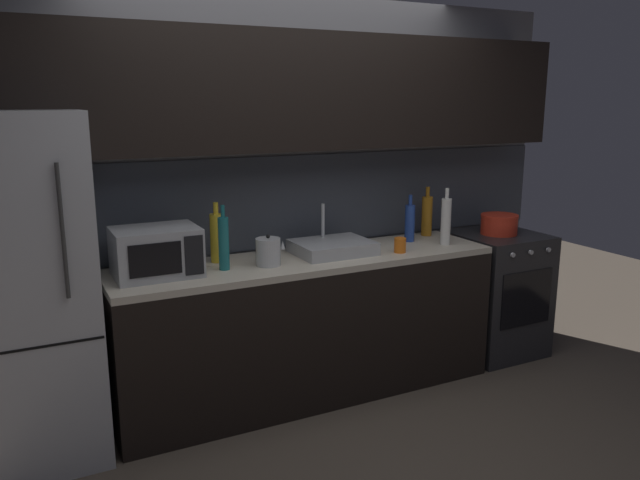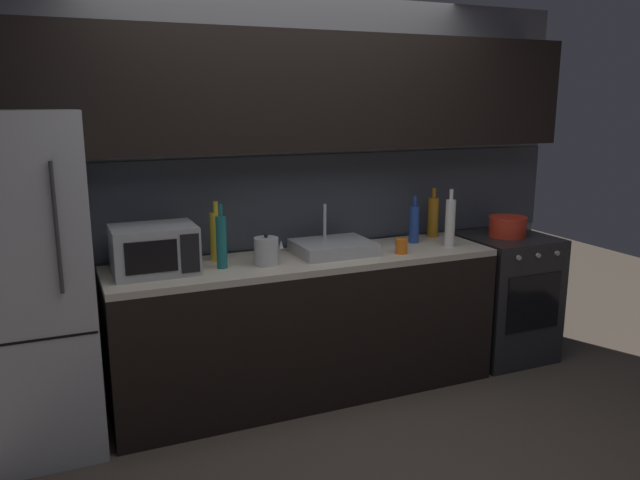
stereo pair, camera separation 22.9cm
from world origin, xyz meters
name	(u,v)px [view 2 (the right image)]	position (x,y,z in m)	size (l,w,h in m)	color
ground_plane	(373,464)	(0.00, 0.00, 0.00)	(10.00, 10.00, 0.00)	#4C4238
back_wall	(289,148)	(0.00, 1.20, 1.55)	(4.17, 0.44, 2.50)	slate
counter_run	(307,326)	(0.00, 0.90, 0.45)	(2.43, 0.60, 0.90)	black
refrigerator	(23,287)	(-1.59, 0.90, 0.90)	(0.68, 0.69, 1.81)	#ADAFB5
oven_range	(504,296)	(1.56, 0.90, 0.45)	(0.60, 0.62, 0.90)	#232326
microwave	(154,249)	(-0.91, 0.92, 1.04)	(0.46, 0.35, 0.27)	#A8AAAF
sink_basin	(333,247)	(0.19, 0.93, 0.94)	(0.48, 0.38, 0.30)	#ADAFB5
kettle	(266,251)	(-0.28, 0.84, 0.98)	(0.18, 0.15, 0.19)	#B7BABF
wine_bottle_blue	(414,223)	(0.83, 1.00, 1.03)	(0.07, 0.07, 0.32)	#234299
wine_bottle_yellow	(217,236)	(-0.52, 1.06, 1.05)	(0.08, 0.08, 0.36)	gold
wine_bottle_white	(450,222)	(0.98, 0.81, 1.06)	(0.07, 0.07, 0.38)	silver
wine_bottle_amber	(433,216)	(1.05, 1.10, 1.05)	(0.08, 0.08, 0.35)	#B27019
wine_bottle_teal	(221,241)	(-0.54, 0.87, 1.06)	(0.06, 0.06, 0.37)	#19666B
mug_dark	(269,247)	(-0.19, 1.06, 0.95)	(0.08, 0.08, 0.10)	black
mug_orange	(401,246)	(0.59, 0.76, 0.95)	(0.08, 0.08, 0.09)	orange
cooking_pot	(508,226)	(1.54, 0.90, 0.97)	(0.27, 0.27, 0.14)	red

